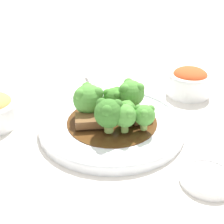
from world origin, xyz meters
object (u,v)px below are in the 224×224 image
object	(u,v)px
beef_strip_3	(107,114)
side_bowl_kimchi	(189,81)
serving_spoon	(102,96)
broccoli_floret_4	(88,99)
broccoli_floret_3	(125,116)
beef_strip_2	(93,120)
broccoli_floret_1	(131,93)
beef_strip_1	(136,114)
broccoli_floret_2	(109,113)
broccoli_floret_6	(114,97)
broccoli_floret_0	(125,111)
broccoli_floret_5	(144,115)
sauce_dish	(208,178)
beef_strip_0	(102,104)
main_plate	(112,124)

from	to	relation	value
beef_strip_3	side_bowl_kimchi	distance (m)	0.22
serving_spoon	side_bowl_kimchi	world-z (taller)	side_bowl_kimchi
broccoli_floret_4	serving_spoon	world-z (taller)	broccoli_floret_4
broccoli_floret_3	broccoli_floret_4	size ratio (longest dim) A/B	0.86
beef_strip_2	broccoli_floret_1	world-z (taller)	broccoli_floret_1
beef_strip_1	broccoli_floret_3	size ratio (longest dim) A/B	1.30
broccoli_floret_2	broccoli_floret_6	world-z (taller)	broccoli_floret_2
side_bowl_kimchi	broccoli_floret_0	bearing A→B (deg)	167.76
beef_strip_2	broccoli_floret_0	world-z (taller)	broccoli_floret_0
beef_strip_3	broccoli_floret_0	distance (m)	0.05
broccoli_floret_5	broccoli_floret_1	bearing A→B (deg)	45.81
broccoli_floret_4	broccoli_floret_6	world-z (taller)	broccoli_floret_4
beef_strip_1	sauce_dish	distance (m)	0.17
beef_strip_0	broccoli_floret_3	distance (m)	0.10
beef_strip_2	beef_strip_3	size ratio (longest dim) A/B	1.03
main_plate	beef_strip_1	size ratio (longest dim) A/B	4.04
broccoli_floret_3	broccoli_floret_5	size ratio (longest dim) A/B	1.10
beef_strip_3	broccoli_floret_3	distance (m)	0.06
broccoli_floret_1	broccoli_floret_4	world-z (taller)	same
main_plate	broccoli_floret_5	bearing A→B (deg)	-90.14
broccoli_floret_5	beef_strip_2	bearing A→B (deg)	109.73
main_plate	beef_strip_2	bearing A→B (deg)	145.36
beef_strip_3	serving_spoon	xyz separation A→B (m)	(0.05, 0.05, 0.00)
beef_strip_0	broccoli_floret_5	xyz separation A→B (m)	(-0.03, -0.10, 0.02)
broccoli_floret_0	broccoli_floret_3	xyz separation A→B (m)	(-0.02, -0.01, 0.00)
beef_strip_2	broccoli_floret_4	distance (m)	0.04
beef_strip_2	beef_strip_3	distance (m)	0.03
broccoli_floret_5	sauce_dish	distance (m)	0.14
broccoli_floret_3	broccoli_floret_4	world-z (taller)	broccoli_floret_4
broccoli_floret_5	broccoli_floret_6	distance (m)	0.09
broccoli_floret_4	side_bowl_kimchi	size ratio (longest dim) A/B	0.63
broccoli_floret_4	beef_strip_0	bearing A→B (deg)	-9.50
broccoli_floret_5	beef_strip_3	bearing A→B (deg)	86.66
serving_spoon	beef_strip_0	bearing A→B (deg)	-148.35
main_plate	beef_strip_1	xyz separation A→B (m)	(0.03, -0.03, 0.01)
broccoli_floret_1	broccoli_floret_4	size ratio (longest dim) A/B	1.01
beef_strip_0	main_plate	bearing A→B (deg)	-126.75
broccoli_floret_0	side_bowl_kimchi	bearing A→B (deg)	-12.24
main_plate	beef_strip_1	bearing A→B (deg)	-47.32
serving_spoon	side_bowl_kimchi	distance (m)	0.19
beef_strip_3	broccoli_floret_6	world-z (taller)	broccoli_floret_6
broccoli_floret_0	side_bowl_kimchi	xyz separation A→B (m)	(0.21, -0.04, -0.02)
broccoli_floret_3	serving_spoon	size ratio (longest dim) A/B	0.29
beef_strip_2	serving_spoon	bearing A→B (deg)	22.72
main_plate	broccoli_floret_3	distance (m)	0.06
beef_strip_2	broccoli_floret_5	bearing A→B (deg)	-70.27
broccoli_floret_5	broccoli_floret_0	bearing A→B (deg)	95.30
beef_strip_1	beef_strip_2	bearing A→B (deg)	138.34
broccoli_floret_5	serving_spoon	bearing A→B (deg)	63.79
beef_strip_2	broccoli_floret_5	size ratio (longest dim) A/B	1.55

